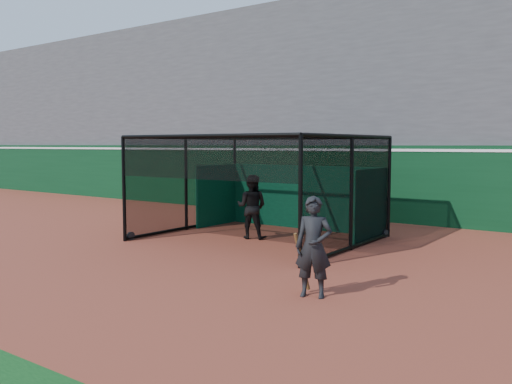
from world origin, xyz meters
The scene contains 6 objects.
ground centered at (0.00, 0.00, 0.00)m, with size 120.00×120.00×0.00m, color brown.
outfield_wall centered at (0.00, 8.50, 1.29)m, with size 50.00×0.50×2.50m.
grandstand centered at (0.00, 12.27, 4.48)m, with size 50.00×7.85×8.95m.
batting_cage centered at (-0.65, 3.35, 1.36)m, with size 5.43×4.80×2.72m.
batter centered at (-0.86, 3.26, 0.86)m, with size 0.84×0.65×1.72m, color black.
on_deck_player centered at (3.28, -0.70, 0.84)m, with size 0.71×0.58×1.68m.
Camera 1 is at (7.63, -8.43, 2.52)m, focal length 38.00 mm.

